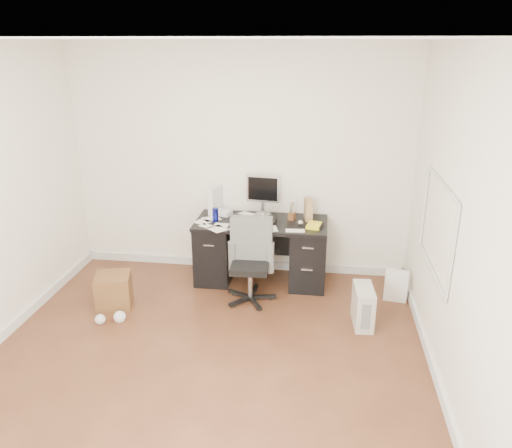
{
  "coord_description": "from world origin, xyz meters",
  "views": [
    {
      "loc": [
        0.96,
        -3.67,
        2.69
      ],
      "look_at": [
        0.3,
        1.2,
        0.88
      ],
      "focal_mm": 35.0,
      "sensor_mm": 36.0,
      "label": 1
    }
  ],
  "objects": [
    {
      "name": "pen_cup",
      "position": [
        0.64,
        1.75,
        0.85
      ],
      "size": [
        0.11,
        0.11,
        0.21
      ],
      "primitive_type": null,
      "rotation": [
        0.0,
        0.0,
        -0.34
      ],
      "color": "#533417",
      "rests_on": "desk"
    },
    {
      "name": "computer_mouse",
      "position": [
        0.75,
        1.58,
        0.78
      ],
      "size": [
        0.07,
        0.07,
        0.06
      ],
      "primitive_type": "sphere",
      "rotation": [
        0.0,
        0.0,
        0.15
      ],
      "color": "#BBBBC0",
      "rests_on": "desk"
    },
    {
      "name": "desk",
      "position": [
        0.3,
        1.65,
        0.4
      ],
      "size": [
        1.5,
        0.7,
        0.75
      ],
      "color": "black",
      "rests_on": "ground"
    },
    {
      "name": "travel_mug",
      "position": [
        -0.22,
        1.59,
        0.83
      ],
      "size": [
        0.08,
        0.08,
        0.15
      ],
      "primitive_type": "cylinder",
      "rotation": [
        0.0,
        0.0,
        -0.23
      ],
      "color": "navy",
      "rests_on": "desk"
    },
    {
      "name": "paper_remote",
      "position": [
        0.38,
        1.41,
        0.76
      ],
      "size": [
        0.3,
        0.27,
        0.02
      ],
      "primitive_type": null,
      "rotation": [
        0.0,
        0.0,
        0.25
      ],
      "color": "silver",
      "rests_on": "desk"
    },
    {
      "name": "ground",
      "position": [
        0.0,
        0.0,
        0.0
      ],
      "size": [
        4.0,
        4.0,
        0.0
      ],
      "primitive_type": "plane",
      "color": "#482517",
      "rests_on": "ground"
    },
    {
      "name": "wicker_basket",
      "position": [
        -1.19,
        0.84,
        0.18
      ],
      "size": [
        0.44,
        0.44,
        0.36
      ],
      "primitive_type": "cube",
      "rotation": [
        0.0,
        0.0,
        0.27
      ],
      "color": "#4F3117",
      "rests_on": "ground"
    },
    {
      "name": "office_chair",
      "position": [
        0.24,
        1.16,
        0.46
      ],
      "size": [
        0.54,
        0.54,
        0.92
      ],
      "primitive_type": null,
      "rotation": [
        0.0,
        0.0,
        0.03
      ],
      "color": "#4C4E4C",
      "rests_on": "ground"
    },
    {
      "name": "keyboard",
      "position": [
        0.22,
        1.65,
        0.76
      ],
      "size": [
        0.51,
        0.22,
        0.03
      ],
      "primitive_type": "cube",
      "rotation": [
        0.0,
        0.0,
        -0.11
      ],
      "color": "black",
      "rests_on": "desk"
    },
    {
      "name": "magazine_file",
      "position": [
        0.83,
        1.8,
        0.87
      ],
      "size": [
        0.14,
        0.22,
        0.24
      ],
      "primitive_type": "cube",
      "rotation": [
        0.0,
        0.0,
        0.18
      ],
      "color": "olive",
      "rests_on": "desk"
    },
    {
      "name": "loose_papers",
      "position": [
        0.1,
        1.6,
        0.75
      ],
      "size": [
        1.1,
        0.6,
        0.0
      ],
      "primitive_type": null,
      "color": "silver",
      "rests_on": "desk"
    },
    {
      "name": "room_shell",
      "position": [
        0.03,
        0.03,
        1.66
      ],
      "size": [
        4.02,
        4.02,
        2.71
      ],
      "color": "white",
      "rests_on": "ground"
    },
    {
      "name": "white_binder",
      "position": [
        -0.27,
        1.89,
        0.91
      ],
      "size": [
        0.21,
        0.31,
        0.33
      ],
      "primitive_type": "cube",
      "rotation": [
        0.0,
        0.0,
        -0.29
      ],
      "color": "silver",
      "rests_on": "desk"
    },
    {
      "name": "shopping_bag",
      "position": [
        1.83,
        1.39,
        0.17
      ],
      "size": [
        0.27,
        0.22,
        0.34
      ],
      "primitive_type": "cube",
      "rotation": [
        0.0,
        0.0,
        -0.17
      ],
      "color": "white",
      "rests_on": "ground"
    },
    {
      "name": "lcd_monitor",
      "position": [
        0.29,
        1.87,
        1.0
      ],
      "size": [
        0.41,
        0.26,
        0.49
      ],
      "primitive_type": null,
      "rotation": [
        0.0,
        0.0,
        -0.1
      ],
      "color": "#BBBBC0",
      "rests_on": "desk"
    },
    {
      "name": "desk_printer",
      "position": [
        -0.31,
        1.83,
        0.09
      ],
      "size": [
        0.35,
        0.32,
        0.17
      ],
      "primitive_type": "cube",
      "rotation": [
        0.0,
        0.0,
        -0.3
      ],
      "color": "slate",
      "rests_on": "ground"
    },
    {
      "name": "pc_tower",
      "position": [
        1.43,
        0.82,
        0.2
      ],
      "size": [
        0.21,
        0.42,
        0.4
      ],
      "primitive_type": "cube",
      "rotation": [
        0.0,
        0.0,
        0.07
      ],
      "color": "#AAA59A",
      "rests_on": "ground"
    },
    {
      "name": "yellow_book",
      "position": [
        0.91,
        1.55,
        0.77
      ],
      "size": [
        0.19,
        0.23,
        0.04
      ],
      "primitive_type": "cube",
      "rotation": [
        0.0,
        0.0,
        -0.19
      ],
      "color": "yellow",
      "rests_on": "desk"
    }
  ]
}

